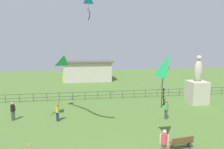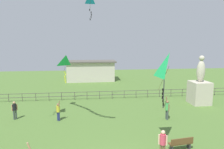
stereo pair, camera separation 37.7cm
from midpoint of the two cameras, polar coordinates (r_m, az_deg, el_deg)
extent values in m
cube|color=beige|center=(23.46, 23.10, -4.77)|extent=(1.94, 1.94, 2.45)
ellipsoid|color=beige|center=(23.04, 23.46, 0.99)|extent=(0.90, 0.76, 2.30)
sphere|color=beige|center=(22.90, 23.68, 4.46)|extent=(0.56, 0.56, 0.56)
cylinder|color=#38383D|center=(20.50, 13.92, -4.15)|extent=(0.10, 0.10, 3.89)
sphere|color=white|center=(20.14, 14.14, 1.67)|extent=(0.36, 0.36, 0.36)
cube|color=brown|center=(13.49, 18.73, -18.23)|extent=(1.54, 0.58, 0.06)
cube|color=brown|center=(13.26, 19.23, -17.69)|extent=(1.50, 0.24, 0.36)
cube|color=#333338|center=(13.30, 16.39, -19.63)|extent=(0.08, 0.36, 0.45)
cube|color=#333338|center=(13.91, 20.85, -18.52)|extent=(0.08, 0.36, 0.45)
cylinder|color=#3F4C47|center=(19.12, -27.68, -10.70)|extent=(0.14, 0.14, 0.82)
cylinder|color=#3F4C47|center=(19.14, -27.21, -10.64)|extent=(0.14, 0.14, 0.82)
cylinder|color=black|center=(18.92, -27.60, -8.67)|extent=(0.30, 0.30, 0.58)
sphere|color=tan|center=(18.81, -27.69, -7.51)|extent=(0.22, 0.22, 0.22)
cylinder|color=tan|center=(18.90, -28.19, -8.84)|extent=(0.09, 0.09, 0.55)
cylinder|color=tan|center=(18.96, -26.99, -8.70)|extent=(0.09, 0.09, 0.55)
cylinder|color=#3F4C47|center=(17.99, 14.73, -11.09)|extent=(0.15, 0.15, 0.86)
cylinder|color=#3F4C47|center=(17.87, 15.07, -11.24)|extent=(0.15, 0.15, 0.86)
cylinder|color=#4CB259|center=(17.69, 14.99, -8.92)|extent=(0.32, 0.32, 0.61)
sphere|color=#8C6647|center=(17.57, 15.05, -7.62)|extent=(0.23, 0.23, 0.23)
cylinder|color=#8C6647|center=(17.72, 14.77, -7.06)|extent=(0.19, 0.14, 0.59)
cylinder|color=#8C6647|center=(17.55, 15.42, -9.22)|extent=(0.09, 0.09, 0.58)
cylinder|color=#D83F59|center=(11.99, 14.14, -17.74)|extent=(0.32, 0.32, 0.61)
sphere|color=beige|center=(11.81, 14.22, -15.90)|extent=(0.23, 0.23, 0.23)
cylinder|color=beige|center=(12.02, 13.07, -17.84)|extent=(0.10, 0.10, 0.58)
cylinder|color=beige|center=(12.00, 15.19, -17.95)|extent=(0.10, 0.10, 0.58)
cylinder|color=navy|center=(17.52, -16.06, -11.85)|extent=(0.13, 0.13, 0.77)
cylinder|color=navy|center=(17.62, -16.42, -11.74)|extent=(0.13, 0.13, 0.77)
cylinder|color=gold|center=(17.35, -16.34, -9.75)|extent=(0.28, 0.28, 0.55)
sphere|color=#8C6647|center=(17.23, -16.40, -8.57)|extent=(0.21, 0.21, 0.21)
cylinder|color=#8C6647|center=(17.04, -16.07, -8.37)|extent=(0.17, 0.19, 0.53)
cylinder|color=#8C6647|center=(17.49, -16.78, -9.74)|extent=(0.08, 0.08, 0.52)
cylinder|color=tan|center=(10.69, -23.48, -19.27)|extent=(0.25, 0.12, 0.54)
cylinder|color=#4C381E|center=(20.16, -7.40, 19.73)|extent=(0.07, 0.63, 1.03)
cube|color=black|center=(20.03, -7.58, 18.24)|extent=(0.10, 0.05, 0.20)
cube|color=black|center=(20.07, -7.16, 17.60)|extent=(0.10, 0.05, 0.20)
cube|color=black|center=(20.05, -7.06, 16.97)|extent=(0.11, 0.04, 0.21)
cube|color=black|center=(20.00, -7.16, 16.35)|extent=(0.08, 0.03, 0.20)
cube|color=black|center=(19.92, -7.43, 15.74)|extent=(0.09, 0.03, 0.20)
pyramid|color=#1EB759|center=(12.05, 15.71, 2.44)|extent=(0.75, 1.12, 1.46)
cylinder|color=#4C381E|center=(12.00, 14.21, -1.03)|extent=(0.66, 0.07, 1.46)
cube|color=black|center=(12.13, 14.04, -4.36)|extent=(0.09, 0.03, 0.20)
cube|color=black|center=(12.17, 13.97, -5.38)|extent=(0.09, 0.05, 0.20)
cube|color=black|center=(12.22, 13.91, -6.39)|extent=(0.10, 0.04, 0.21)
cube|color=black|center=(12.33, 14.06, -7.32)|extent=(0.09, 0.02, 0.20)
cube|color=black|center=(12.41, 14.13, -8.27)|extent=(0.09, 0.05, 0.20)
pyramid|color=#1EB759|center=(21.68, -14.26, 3.66)|extent=(1.40, 1.24, 1.21)
cylinder|color=#4C381E|center=(22.08, -14.58, 2.17)|extent=(0.38, 0.67, 1.21)
cube|color=yellow|center=(22.14, -14.70, 0.51)|extent=(0.08, 0.04, 0.20)
cube|color=yellow|center=(22.21, -14.41, -0.02)|extent=(0.11, 0.04, 0.21)
cube|color=yellow|center=(22.20, -14.71, -0.62)|extent=(0.10, 0.04, 0.20)
cube|color=yellow|center=(22.24, -14.63, -1.17)|extent=(0.11, 0.03, 0.21)
cube|color=yellow|center=(22.29, -14.58, -1.72)|extent=(0.11, 0.05, 0.21)
cube|color=yellow|center=(22.35, -14.42, -2.26)|extent=(0.09, 0.04, 0.20)
cylinder|color=#4C4742|center=(24.90, -29.11, -6.21)|extent=(0.06, 0.06, 0.95)
cylinder|color=#4C4742|center=(24.42, -25.87, -6.25)|extent=(0.06, 0.06, 0.95)
cylinder|color=#4C4742|center=(24.00, -22.47, -6.28)|extent=(0.06, 0.06, 0.95)
cylinder|color=#4C4742|center=(23.68, -19.01, -6.29)|extent=(0.06, 0.06, 0.95)
cylinder|color=#4C4742|center=(23.45, -15.58, -6.27)|extent=(0.06, 0.06, 0.95)
cylinder|color=#4C4742|center=(23.30, -11.90, -6.23)|extent=(0.06, 0.06, 0.95)
cylinder|color=#4C4742|center=(23.25, -8.35, -6.17)|extent=(0.06, 0.06, 0.95)
cylinder|color=#4C4742|center=(23.28, -4.66, -6.07)|extent=(0.06, 0.06, 0.95)
cylinder|color=#4C4742|center=(23.42, -0.99, -5.96)|extent=(0.06, 0.06, 0.95)
cylinder|color=#4C4742|center=(23.64, 2.56, -5.82)|extent=(0.06, 0.06, 0.95)
cylinder|color=#4C4742|center=(23.95, 6.01, -5.67)|extent=(0.06, 0.06, 0.95)
cylinder|color=#4C4742|center=(24.33, 9.29, -5.51)|extent=(0.06, 0.06, 0.95)
cylinder|color=#4C4742|center=(24.82, 12.65, -5.32)|extent=(0.06, 0.06, 0.95)
cylinder|color=#4C4742|center=(25.37, 15.76, -5.13)|extent=(0.06, 0.06, 0.95)
cylinder|color=#4C4742|center=(26.00, 18.75, -4.93)|extent=(0.06, 0.06, 0.95)
cylinder|color=#4C4742|center=(26.67, 21.50, -4.74)|extent=(0.06, 0.06, 0.95)
cylinder|color=#4C4742|center=(27.44, 24.24, -4.54)|extent=(0.06, 0.06, 0.95)
cylinder|color=#4C4742|center=(28.22, 26.69, -4.34)|extent=(0.06, 0.06, 0.95)
cylinder|color=#4C4742|center=(29.08, 29.07, -4.15)|extent=(0.06, 0.06, 0.95)
cube|color=#4C4742|center=(23.20, -3.70, -5.01)|extent=(36.00, 0.05, 0.05)
cube|color=#4C4742|center=(23.31, -3.69, -6.05)|extent=(36.00, 0.05, 0.05)
cube|color=beige|center=(34.79, -7.42, 0.88)|extent=(8.12, 3.54, 3.31)
cube|color=#59544C|center=(34.59, -7.48, 3.79)|extent=(8.72, 4.14, 0.24)
camera|label=1|loc=(0.19, -90.75, -0.12)|focal=31.26mm
camera|label=2|loc=(0.19, 89.25, 0.12)|focal=31.26mm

